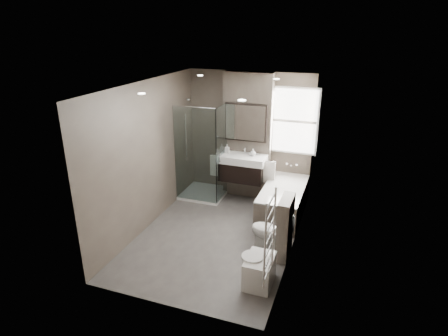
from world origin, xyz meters
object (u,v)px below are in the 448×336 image
at_px(vanity, 242,168).
at_px(bathtub, 283,200).
at_px(bidet, 259,270).
at_px(toilet, 270,232).

bearing_deg(vanity, bathtub, -19.37).
height_order(vanity, bidet, vanity).
height_order(toilet, bidet, toilet).
relative_size(toilet, bidet, 1.25).
bearing_deg(toilet, vanity, -134.02).
distance_m(vanity, bathtub, 1.07).
bearing_deg(toilet, bathtub, -163.07).
distance_m(bathtub, bidet, 2.16).
bearing_deg(bathtub, toilet, -88.00).
relative_size(bathtub, bidet, 2.95).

